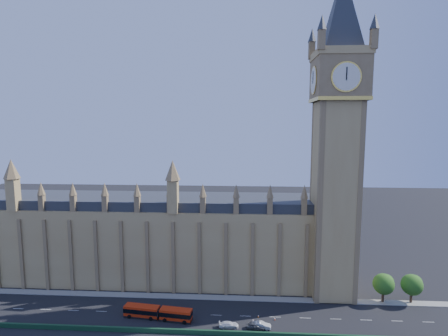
# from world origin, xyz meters

# --- Properties ---
(ground) EXTENTS (400.00, 400.00, 0.00)m
(ground) POSITION_xyz_m (0.00, 0.00, 0.00)
(ground) COLOR black
(ground) RESTS_ON ground
(palace_westminster) EXTENTS (120.00, 20.00, 28.00)m
(palace_westminster) POSITION_xyz_m (-25.00, 22.00, 13.86)
(palace_westminster) COLOR tan
(palace_westminster) RESTS_ON ground
(elizabeth_tower) EXTENTS (20.59, 20.59, 105.00)m
(elizabeth_tower) POSITION_xyz_m (38.00, 13.99, 54.56)
(elizabeth_tower) COLOR tan
(elizabeth_tower) RESTS_ON ground
(bridge_parapet) EXTENTS (160.00, 0.60, 1.20)m
(bridge_parapet) POSITION_xyz_m (0.00, -9.00, 0.60)
(bridge_parapet) COLOR #1E4C2D
(bridge_parapet) RESTS_ON ground
(kerb_north) EXTENTS (160.00, 3.00, 0.16)m
(kerb_north) POSITION_xyz_m (0.00, 9.50, 0.08)
(kerb_north) COLOR gray
(kerb_north) RESTS_ON ground
(tree_east_near) EXTENTS (6.00, 6.00, 8.50)m
(tree_east_near) POSITION_xyz_m (52.22, 10.08, 5.64)
(tree_east_near) COLOR #382619
(tree_east_near) RESTS_ON ground
(tree_east_far) EXTENTS (6.00, 6.00, 8.50)m
(tree_east_far) POSITION_xyz_m (60.22, 10.08, 5.64)
(tree_east_far) COLOR #382619
(tree_east_far) RESTS_ON ground
(red_bus) EXTENTS (18.75, 4.93, 3.16)m
(red_bus) POSITION_xyz_m (-11.40, -2.63, 1.66)
(red_bus) COLOR red
(red_bus) RESTS_ON ground
(car_grey) EXTENTS (4.69, 2.22, 1.55)m
(car_grey) POSITION_xyz_m (14.51, -5.86, 0.78)
(car_grey) COLOR #43454B
(car_grey) RESTS_ON ground
(car_silver) EXTENTS (5.07, 2.21, 1.62)m
(car_silver) POSITION_xyz_m (15.98, -5.43, 0.81)
(car_silver) COLOR #B3B6BB
(car_silver) RESTS_ON ground
(car_white) EXTENTS (5.24, 2.62, 1.46)m
(car_white) POSITION_xyz_m (7.70, -5.54, 0.73)
(car_white) COLOR silver
(car_white) RESTS_ON ground
(cone_a) EXTENTS (0.46, 0.46, 0.66)m
(cone_a) POSITION_xyz_m (14.00, -3.31, 0.33)
(cone_a) COLOR black
(cone_a) RESTS_ON ground
(cone_b) EXTENTS (0.58, 0.58, 0.73)m
(cone_b) POSITION_xyz_m (14.00, -2.71, 0.36)
(cone_b) COLOR black
(cone_b) RESTS_ON ground
(cone_c) EXTENTS (0.40, 0.40, 0.62)m
(cone_c) POSITION_xyz_m (19.76, -1.48, 0.31)
(cone_c) COLOR black
(cone_c) RESTS_ON ground
(cone_d) EXTENTS (0.44, 0.44, 0.62)m
(cone_d) POSITION_xyz_m (15.43, -0.41, 0.31)
(cone_d) COLOR black
(cone_d) RESTS_ON ground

